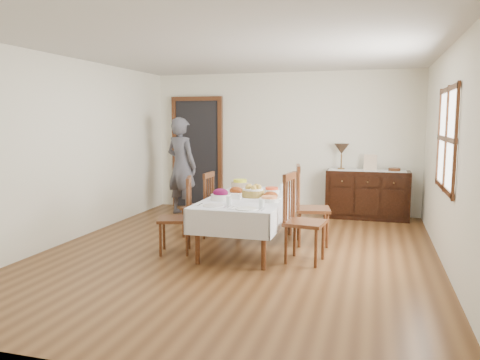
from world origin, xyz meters
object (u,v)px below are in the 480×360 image
(sideboard, at_px, (367,194))
(person, at_px, (181,163))
(dining_table, at_px, (249,203))
(table_lamp, at_px, (342,150))
(chair_left_far, at_px, (201,204))
(chair_right_far, at_px, (309,205))
(chair_right_near, at_px, (301,217))
(chair_left_near, at_px, (179,215))

(sideboard, relative_size, person, 0.75)
(dining_table, xyz_separation_m, table_lamp, (1.03, 2.45, 0.59))
(table_lamp, bearing_deg, chair_left_far, -133.24)
(chair_left_far, distance_m, person, 1.78)
(sideboard, bearing_deg, chair_left_far, -139.81)
(chair_left_far, distance_m, chair_right_far, 1.60)
(chair_right_near, bearing_deg, chair_right_far, 8.22)
(dining_table, height_order, chair_right_near, chair_right_near)
(dining_table, relative_size, chair_right_far, 1.84)
(chair_left_near, distance_m, table_lamp, 3.53)
(chair_left_near, relative_size, table_lamp, 2.17)
(chair_left_near, relative_size, chair_right_far, 0.90)
(chair_right_near, relative_size, person, 0.57)
(chair_right_near, xyz_separation_m, sideboard, (0.74, 2.84, -0.12))
(chair_left_far, bearing_deg, table_lamp, 138.35)
(chair_left_far, height_order, person, person)
(dining_table, bearing_deg, table_lamp, 67.19)
(dining_table, bearing_deg, chair_right_far, 29.77)
(chair_right_near, bearing_deg, table_lamp, 1.53)
(chair_left_near, xyz_separation_m, chair_left_far, (-0.04, 0.91, -0.02))
(chair_right_near, height_order, chair_right_far, chair_right_far)
(chair_left_near, bearing_deg, dining_table, 102.52)
(person, bearing_deg, chair_right_near, 157.82)
(table_lamp, bearing_deg, dining_table, -112.90)
(sideboard, xyz_separation_m, table_lamp, (-0.46, 0.02, 0.78))
(dining_table, xyz_separation_m, chair_left_near, (-0.82, -0.48, -0.11))
(chair_right_far, bearing_deg, dining_table, 108.60)
(chair_right_near, xyz_separation_m, chair_right_far, (-0.02, 0.83, 0.01))
(chair_left_near, relative_size, sideboard, 0.70)
(chair_left_near, distance_m, sideboard, 3.71)
(chair_left_near, height_order, person, person)
(chair_left_near, relative_size, person, 0.53)
(table_lamp, bearing_deg, person, -168.59)
(chair_right_near, xyz_separation_m, person, (-2.54, 2.29, 0.40))
(chair_left_far, bearing_deg, chair_left_near, 4.26)
(chair_right_far, relative_size, sideboard, 0.78)
(chair_left_far, relative_size, table_lamp, 2.09)
(dining_table, height_order, person, person)
(sideboard, relative_size, table_lamp, 3.07)
(sideboard, bearing_deg, person, -170.54)
(chair_left_far, bearing_deg, chair_right_near, 64.01)
(dining_table, relative_size, person, 1.08)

